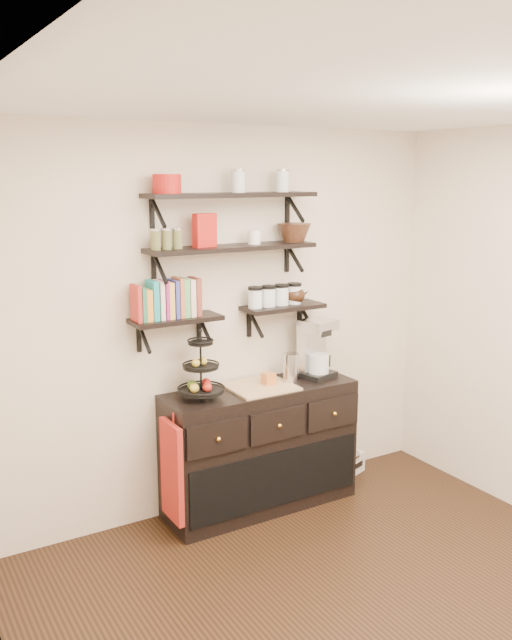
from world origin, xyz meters
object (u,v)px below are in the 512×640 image
object	(u,v)px
sideboard	(260,447)
radio	(347,463)
fruit_stand	(201,376)
coffee_maker	(315,349)

from	to	relation	value
sideboard	radio	world-z (taller)	sideboard
fruit_stand	radio	world-z (taller)	fruit_stand
sideboard	fruit_stand	xyz separation A→B (m)	(-0.46, 0.00, 0.60)
coffee_maker	sideboard	bearing A→B (deg)	169.20
fruit_stand	coffee_maker	xyz separation A→B (m)	(0.95, 0.03, 0.05)
sideboard	coffee_maker	xyz separation A→B (m)	(0.49, 0.03, 0.65)
sideboard	radio	bearing A→B (deg)	6.49
sideboard	radio	distance (m)	0.96
coffee_maker	fruit_stand	bearing A→B (deg)	167.35
fruit_stand	radio	xyz separation A→B (m)	(1.34, 0.10, -0.97)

